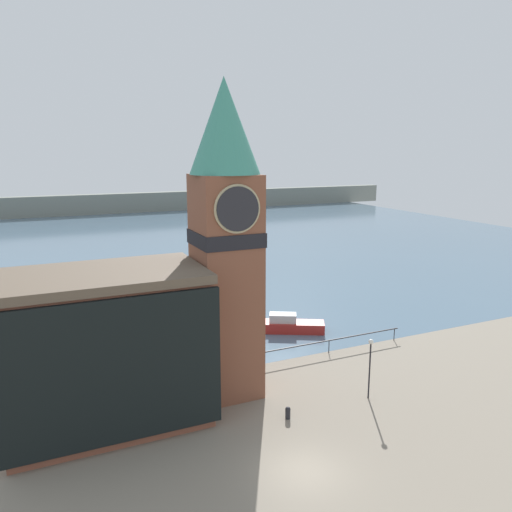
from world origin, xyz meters
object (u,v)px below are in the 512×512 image
at_px(clock_tower, 226,234).
at_px(boat_near, 291,325).
at_px(mooring_bollard_near, 288,412).
at_px(pier_building, 106,349).
at_px(lamp_post, 370,357).

relative_size(clock_tower, boat_near, 3.59).
bearing_deg(mooring_bollard_near, pier_building, 157.56).
height_order(clock_tower, pier_building, clock_tower).
bearing_deg(clock_tower, pier_building, -175.06).
xyz_separation_m(pier_building, lamp_post, (15.69, -3.96, -1.76)).
bearing_deg(boat_near, clock_tower, -110.55).
bearing_deg(mooring_bollard_near, clock_tower, 113.45).
bearing_deg(pier_building, clock_tower, 4.94).
xyz_separation_m(mooring_bollard_near, lamp_post, (5.95, 0.06, 2.42)).
relative_size(pier_building, boat_near, 2.05).
bearing_deg(boat_near, lamp_post, -67.84).
relative_size(mooring_bollard_near, lamp_post, 0.19).
relative_size(clock_tower, lamp_post, 4.94).
bearing_deg(pier_building, boat_near, 27.68).
bearing_deg(lamp_post, clock_tower, 149.88).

